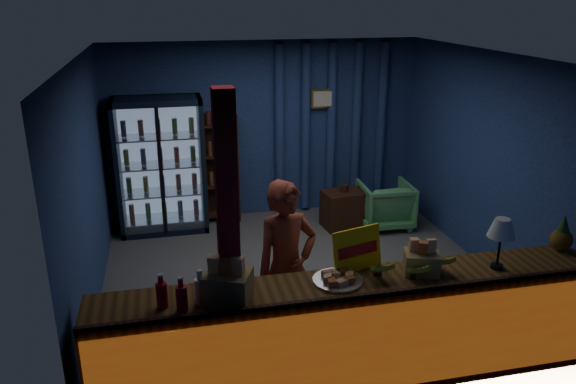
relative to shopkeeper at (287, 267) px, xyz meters
name	(u,v)px	position (x,y,z in m)	size (l,w,h in m)	color
ground	(301,277)	(0.46, 1.29, -0.83)	(4.60, 4.60, 0.00)	#515154
room_walls	(302,151)	(0.46, 1.29, 0.74)	(4.60, 4.60, 4.60)	navy
counter	(354,331)	(0.46, -0.62, -0.35)	(4.40, 0.57, 0.99)	brown
support_post	(229,256)	(-0.59, -0.61, 0.47)	(0.16, 0.16, 2.60)	maroon
beverage_cooler	(161,166)	(-1.09, 3.21, 0.10)	(1.20, 0.62, 1.90)	black
bottle_shelf	(221,168)	(-0.24, 3.35, -0.04)	(0.50, 0.28, 1.60)	#372011
curtain_folds	(331,128)	(1.46, 3.43, 0.47)	(1.74, 0.14, 2.50)	navy
framed_picture	(323,99)	(1.31, 3.39, 0.92)	(0.36, 0.04, 0.28)	gold
shopkeeper	(287,267)	(0.00, 0.00, 0.00)	(0.61, 0.40, 1.66)	#983D29
green_chair	(385,205)	(2.03, 2.55, -0.50)	(0.71, 0.73, 0.66)	#57AE6A
side_table	(344,209)	(1.44, 2.66, -0.56)	(0.63, 0.49, 0.64)	#372011
yellow_sign	(357,249)	(0.54, -0.39, 0.31)	(0.48, 0.22, 0.37)	yellow
soda_bottles	(181,293)	(-0.97, -0.69, 0.23)	(0.38, 0.17, 0.28)	#AD0B18
snack_box_left	(227,284)	(-0.62, -0.65, 0.25)	(0.44, 0.41, 0.38)	tan
snack_box_centre	(421,261)	(1.05, -0.57, 0.23)	(0.35, 0.31, 0.31)	tan
pastry_tray	(338,279)	(0.31, -0.57, 0.14)	(0.42, 0.42, 0.07)	silver
banana_bunches	(412,266)	(0.95, -0.61, 0.21)	(0.80, 0.30, 0.17)	gold
table_lamp	(502,230)	(1.74, -0.65, 0.48)	(0.24, 0.24, 0.47)	black
pineapple	(562,236)	(2.51, -0.46, 0.26)	(0.20, 0.20, 0.35)	brown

